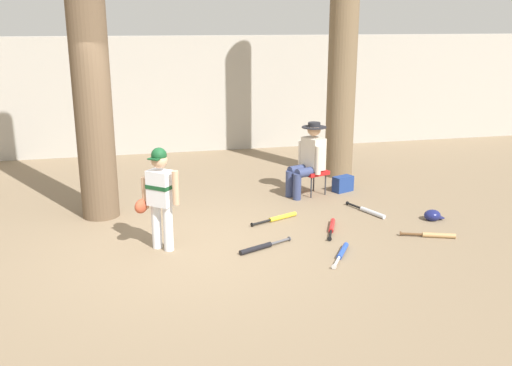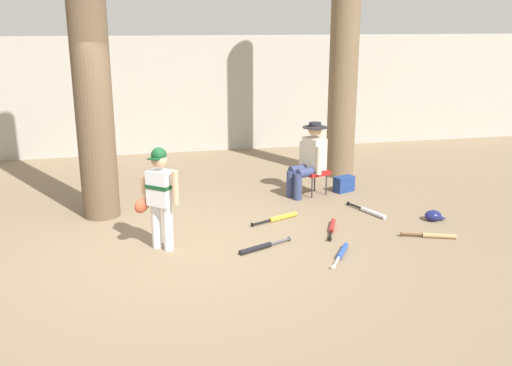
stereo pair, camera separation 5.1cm
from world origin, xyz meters
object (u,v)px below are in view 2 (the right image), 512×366
object	(u,v)px
batting_helmet_navy	(433,216)
bat_blue_youth	(341,253)
tree_behind_spectator	(344,45)
bat_aluminum_silver	(370,212)
tree_near_player	(89,43)
bat_wood_tan	(435,236)
seated_spectator	(309,157)
bat_black_composite	(259,247)
folding_stool	(314,173)
young_ballplayer	(159,192)
bat_red_barrel	(332,227)
bat_yellow_trainer	(280,218)
handbag_beside_stool	(344,184)

from	to	relation	value
batting_helmet_navy	bat_blue_youth	bearing A→B (deg)	-152.48
tree_behind_spectator	bat_aluminum_silver	world-z (taller)	tree_behind_spectator
bat_blue_youth	batting_helmet_navy	world-z (taller)	batting_helmet_navy
tree_near_player	bat_wood_tan	xyz separation A→B (m)	(4.33, -1.90, -2.45)
seated_spectator	bat_black_composite	bearing A→B (deg)	-122.11
folding_stool	bat_wood_tan	distance (m)	2.46
tree_behind_spectator	young_ballplayer	size ratio (longest dim) A/B	4.11
young_ballplayer	bat_aluminum_silver	bearing A→B (deg)	12.18
young_ballplayer	tree_behind_spectator	bearing A→B (deg)	39.72
bat_red_barrel	bat_wood_tan	distance (m)	1.36
bat_yellow_trainer	bat_aluminum_silver	bearing A→B (deg)	-1.53
bat_wood_tan	bat_yellow_trainer	distance (m)	2.15
bat_aluminum_silver	batting_helmet_navy	xyz separation A→B (m)	(0.77, -0.46, 0.04)
bat_red_barrel	bat_yellow_trainer	distance (m)	0.80
folding_stool	batting_helmet_navy	distance (m)	2.08
young_ballplayer	batting_helmet_navy	distance (m)	3.94
tree_near_player	tree_behind_spectator	world-z (taller)	tree_near_player
bat_wood_tan	batting_helmet_navy	bearing A→B (deg)	62.48
bat_yellow_trainer	handbag_beside_stool	bearing A→B (deg)	38.79
handbag_beside_stool	bat_blue_youth	xyz separation A→B (m)	(-1.01, -2.55, -0.10)
batting_helmet_navy	folding_stool	bearing A→B (deg)	128.51
tree_behind_spectator	bat_red_barrel	size ratio (longest dim) A/B	7.64
batting_helmet_navy	bat_aluminum_silver	bearing A→B (deg)	148.79
handbag_beside_stool	young_ballplayer	bearing A→B (deg)	-149.56
young_ballplayer	batting_helmet_navy	bearing A→B (deg)	3.06
tree_behind_spectator	bat_red_barrel	xyz separation A→B (m)	(-1.12, -2.69, -2.32)
tree_near_player	bat_wood_tan	distance (m)	5.32
bat_wood_tan	bat_yellow_trainer	xyz separation A→B (m)	(-1.82, 1.13, -0.00)
seated_spectator	batting_helmet_navy	xyz separation A→B (m)	(1.37, -1.57, -0.57)
folding_stool	bat_yellow_trainer	world-z (taller)	folding_stool
tree_near_player	young_ballplayer	xyz separation A→B (m)	(0.78, -1.48, -1.73)
young_ballplayer	bat_aluminum_silver	distance (m)	3.26
folding_stool	bat_yellow_trainer	size ratio (longest dim) A/B	0.68
bat_blue_youth	bat_black_composite	world-z (taller)	same
tree_near_player	bat_red_barrel	size ratio (longest dim) A/B	8.11
seated_spectator	handbag_beside_stool	distance (m)	0.82
folding_stool	young_ballplayer	bearing A→B (deg)	-145.03
bat_red_barrel	bat_black_composite	bearing A→B (deg)	-156.85
seated_spectator	bat_aluminum_silver	size ratio (longest dim) A/B	1.57
bat_blue_youth	bat_black_composite	distance (m)	1.02
tree_near_player	bat_wood_tan	size ratio (longest dim) A/B	8.21
seated_spectator	bat_yellow_trainer	xyz separation A→B (m)	(-0.78, -1.07, -0.61)
young_ballplayer	seated_spectator	world-z (taller)	young_ballplayer
bat_black_composite	bat_aluminum_silver	world-z (taller)	same
bat_red_barrel	bat_black_composite	size ratio (longest dim) A/B	0.94
bat_black_composite	tree_behind_spectator	bearing A→B (deg)	54.60
bat_red_barrel	bat_blue_youth	size ratio (longest dim) A/B	1.09
seated_spectator	tree_near_player	bearing A→B (deg)	-174.69
seated_spectator	bat_yellow_trainer	bearing A→B (deg)	-125.96
tree_near_player	seated_spectator	bearing A→B (deg)	5.31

